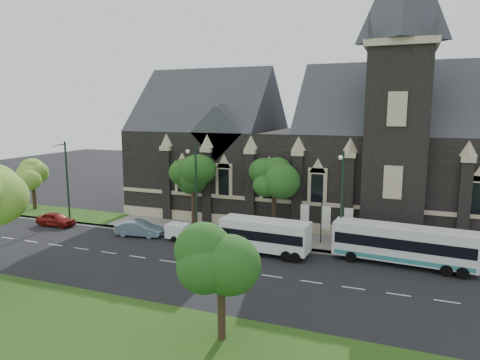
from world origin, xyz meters
The scene contains 18 objects.
ground centered at (0.00, 0.00, 0.00)m, with size 160.00×160.00×0.00m, color black.
sidewalk centered at (0.00, 9.50, 0.07)m, with size 80.00×5.00×0.15m, color gray.
museum centered at (5.12, 18.78, 8.17)m, with size 40.00×17.70×29.90m.
tree_park_east centered at (6.18, -9.32, 4.62)m, with size 3.40×3.40×6.28m.
tree_walk_right centered at (3.21, 10.71, 5.82)m, with size 4.08×4.08×7.80m.
tree_walk_left centered at (-5.80, 10.70, 5.73)m, with size 3.91×3.91×7.64m.
tree_walk_far centered at (-27.82, 10.18, 4.62)m, with size 3.40×3.40×6.28m.
street_lamp_near centered at (10.00, 7.09, 5.11)m, with size 0.36×1.88×9.00m.
street_lamp_mid centered at (-4.00, 7.09, 5.11)m, with size 0.36×1.88×9.00m.
street_lamp_far centered at (-20.00, 7.09, 5.11)m, with size 0.36×1.88×9.00m.
banner_flag_left centered at (6.29, 9.00, 2.38)m, with size 0.90×0.10×4.00m.
banner_flag_center centered at (8.29, 9.00, 2.38)m, with size 0.90×0.10×4.00m.
banner_flag_right centered at (10.29, 9.00, 2.38)m, with size 0.90×0.10×4.00m.
tour_coach centered at (15.13, 6.12, 1.75)m, with size 11.09×3.31×3.19m.
shuttle_bus centered at (3.92, 4.77, 1.72)m, with size 7.83×2.98×2.98m.
box_trailer centered at (-5.16, 5.54, 0.90)m, with size 2.96×1.73×1.58m.
sedan centered at (-9.35, 5.26, 0.78)m, with size 1.65×4.72×1.56m, color #7595A9.
car_far_red centered at (-19.97, 5.21, 0.74)m, with size 1.74×4.33×1.47m, color maroon.
Camera 1 is at (14.78, -29.46, 12.45)m, focal length 31.97 mm.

